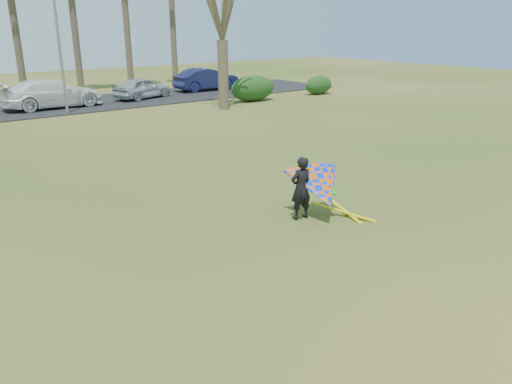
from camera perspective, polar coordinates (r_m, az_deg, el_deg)
ground at (r=10.87m, az=6.55°, el=-8.19°), size 100.00×100.00×0.00m
parking_strip at (r=32.94m, az=-25.69°, el=8.42°), size 46.00×7.00×0.06m
streetlight at (r=30.23m, az=-21.43°, el=16.70°), size 2.28×0.18×8.00m
hedge_near at (r=33.42m, az=-0.36°, el=11.77°), size 3.35×1.52×1.67m
hedge_far at (r=37.05m, az=7.17°, el=12.04°), size 2.38×1.12×1.32m
car_3 at (r=32.80m, az=-22.26°, el=10.38°), size 5.84×2.48×1.68m
car_4 at (r=35.12m, az=-12.88°, el=11.53°), size 4.47×2.85×1.42m
car_5 at (r=38.81m, az=-5.68°, el=12.71°), size 4.98×1.80×1.63m
kite_flyer at (r=13.08m, az=7.12°, el=0.54°), size 2.13×2.39×2.02m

